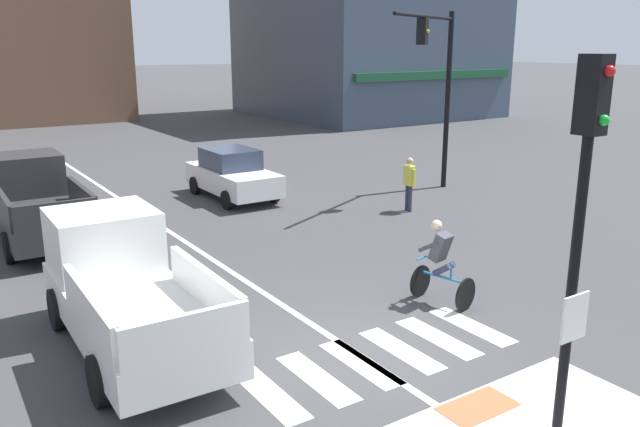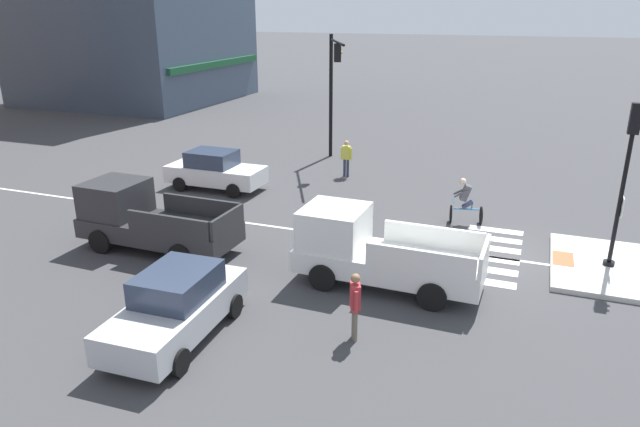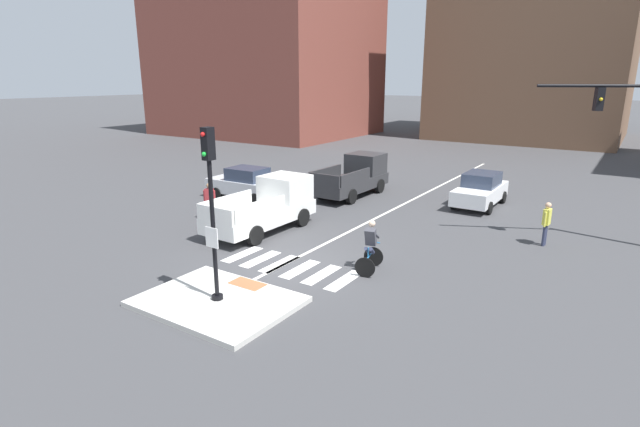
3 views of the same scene
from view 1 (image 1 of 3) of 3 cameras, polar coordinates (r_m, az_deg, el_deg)
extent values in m
plane|color=#3D3D3F|center=(10.89, 5.28, -12.45)|extent=(300.00, 300.00, 0.00)
cube|color=#DB5B38|center=(9.45, 13.89, -16.36)|extent=(1.10, 0.60, 0.01)
cylinder|color=black|center=(7.89, 21.44, -7.19)|extent=(0.12, 0.12, 3.78)
cube|color=white|center=(7.92, 21.75, -8.62)|extent=(0.44, 0.03, 0.56)
cube|color=black|center=(7.39, 23.14, 9.70)|extent=(0.24, 0.28, 0.84)
sphere|color=red|center=(7.29, 24.40, 11.49)|extent=(0.12, 0.12, 0.12)
sphere|color=green|center=(7.32, 23.98, 7.60)|extent=(0.12, 0.12, 0.12)
cube|color=silver|center=(9.81, -4.58, -15.71)|extent=(0.44, 1.80, 0.01)
cube|color=silver|center=(10.18, -0.28, -14.42)|extent=(0.44, 1.80, 0.01)
cube|color=silver|center=(10.61, 3.65, -13.16)|extent=(0.44, 1.80, 0.01)
cube|color=silver|center=(11.09, 7.22, -11.95)|extent=(0.44, 1.80, 0.01)
cube|color=silver|center=(11.61, 10.45, -10.80)|extent=(0.44, 1.80, 0.01)
cube|color=silver|center=(12.17, 13.38, -9.73)|extent=(0.44, 1.80, 0.01)
cube|color=silver|center=(19.10, -14.49, -0.74)|extent=(0.14, 28.00, 0.01)
cylinder|color=black|center=(23.12, 11.29, 9.73)|extent=(0.18, 0.18, 6.07)
cylinder|color=black|center=(20.85, 9.42, 16.95)|extent=(4.28, 2.15, 0.11)
cube|color=black|center=(20.62, 9.12, 15.73)|extent=(0.36, 0.38, 0.80)
sphere|color=gold|center=(20.55, 9.58, 15.72)|extent=(0.12, 0.12, 0.12)
cube|color=#3D4C60|center=(47.69, 4.18, 17.58)|extent=(14.41, 14.60, 14.57)
cube|color=#194C2D|center=(42.02, 10.41, 12.04)|extent=(12.97, 0.30, 0.50)
cube|color=white|center=(21.47, -7.77, 3.07)|extent=(1.71, 4.11, 0.70)
cube|color=#2D384C|center=(21.48, -8.01, 4.88)|extent=(1.49, 1.90, 0.64)
cylinder|color=black|center=(20.81, -4.15, 1.81)|extent=(0.18, 0.60, 0.60)
cylinder|color=black|center=(20.07, -8.30, 1.20)|extent=(0.18, 0.60, 0.60)
cylinder|color=black|center=(23.01, -7.25, 2.99)|extent=(0.18, 0.60, 0.60)
cylinder|color=black|center=(22.35, -11.09, 2.47)|extent=(0.18, 0.60, 0.60)
cube|color=white|center=(11.16, -16.31, -8.46)|extent=(2.00, 5.14, 0.60)
cube|color=white|center=(12.34, -18.72, -2.20)|extent=(1.83, 1.73, 1.10)
cube|color=#2D384C|center=(13.10, -19.65, -0.94)|extent=(1.62, 0.11, 0.60)
cube|color=white|center=(9.82, -19.87, -8.22)|extent=(0.17, 2.81, 0.60)
cube|color=white|center=(10.29, -10.15, -6.47)|extent=(0.17, 2.81, 0.60)
cube|color=white|center=(8.73, -11.83, -10.58)|extent=(1.80, 0.13, 0.60)
cylinder|color=black|center=(12.53, -22.33, -7.87)|extent=(0.25, 0.76, 0.76)
cylinder|color=black|center=(12.91, -14.34, -6.51)|extent=(0.25, 0.76, 0.76)
cylinder|color=black|center=(9.86, -19.00, -13.85)|extent=(0.25, 0.76, 0.76)
cylinder|color=black|center=(10.34, -8.97, -11.78)|extent=(0.25, 0.76, 0.76)
cube|color=#2D2D30|center=(18.04, -23.73, -0.23)|extent=(2.00, 5.14, 0.60)
cube|color=#2D2D30|center=(19.41, -24.75, 3.23)|extent=(1.83, 1.74, 1.10)
cube|color=#2D384C|center=(20.21, -25.12, 3.84)|extent=(1.62, 0.11, 0.60)
cube|color=#2D2D30|center=(16.81, -26.35, 0.56)|extent=(0.18, 2.81, 0.60)
cube|color=#2D2D30|center=(17.07, -20.45, 1.37)|extent=(0.18, 2.81, 0.60)
cube|color=#2D2D30|center=(15.49, -22.46, -0.13)|extent=(1.80, 0.14, 0.60)
cylinder|color=black|center=(19.76, -21.78, 0.30)|extent=(0.26, 0.76, 0.76)
cylinder|color=black|center=(16.67, -25.92, -2.72)|extent=(0.26, 0.76, 0.76)
cylinder|color=black|center=(16.93, -19.82, -1.83)|extent=(0.26, 0.76, 0.76)
cylinder|color=black|center=(13.20, 8.93, -5.97)|extent=(0.65, 0.18, 0.66)
cylinder|color=black|center=(12.68, 12.83, -7.07)|extent=(0.65, 0.18, 0.66)
cylinder|color=#2370AD|center=(12.85, 10.89, -5.60)|extent=(0.24, 0.88, 0.05)
cylinder|color=#2370AD|center=(12.70, 11.61, -5.02)|extent=(0.04, 0.04, 0.30)
cylinder|color=#2370AD|center=(13.00, 9.20, -3.88)|extent=(0.44, 0.13, 0.04)
cylinder|color=#2D334C|center=(12.72, 10.80, -4.96)|extent=(0.20, 0.41, 0.33)
cylinder|color=#2D334C|center=(12.85, 11.20, -4.77)|extent=(0.20, 0.41, 0.33)
cube|color=#3F3F47|center=(12.70, 10.72, -2.94)|extent=(0.42, 0.45, 0.60)
sphere|color=beige|center=(12.64, 10.36, -1.06)|extent=(0.22, 0.22, 0.22)
cylinder|color=#3F3F47|center=(12.66, 9.64, -2.93)|extent=(0.18, 0.46, 0.31)
cylinder|color=#3F3F47|center=(12.92, 10.45, -2.61)|extent=(0.18, 0.46, 0.31)
cylinder|color=#2D334C|center=(19.88, 7.77, 1.41)|extent=(0.12, 0.12, 0.82)
cylinder|color=#2D334C|center=(19.76, 8.03, 1.32)|extent=(0.12, 0.12, 0.82)
cube|color=#DBD64C|center=(19.67, 7.97, 3.38)|extent=(0.26, 0.38, 0.60)
cylinder|color=#DBD64C|center=(19.86, 7.59, 3.36)|extent=(0.09, 0.09, 0.56)
cylinder|color=#DBD64C|center=(19.49, 8.35, 3.11)|extent=(0.09, 0.09, 0.56)
sphere|color=tan|center=(19.59, 8.02, 4.64)|extent=(0.22, 0.22, 0.22)
camera|label=2|loc=(13.33, -96.07, 8.80)|focal=32.50mm
camera|label=3|loc=(16.16, 75.17, 7.97)|focal=27.50mm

